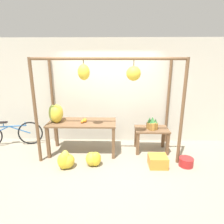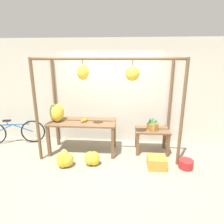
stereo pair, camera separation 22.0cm
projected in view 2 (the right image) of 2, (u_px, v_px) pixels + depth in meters
name	position (u px, v px, depth m)	size (l,w,h in m)	color
ground_plane	(107.00, 165.00, 4.16)	(20.00, 20.00, 0.00)	gray
shop_wall_back	(111.00, 92.00, 5.10)	(8.00, 0.08, 2.80)	beige
stall_awning	(110.00, 89.00, 4.12)	(3.21, 1.29, 2.31)	brown
display_table_main	(83.00, 126.00, 4.61)	(1.63, 0.73, 0.80)	brown
display_table_side	(152.00, 134.00, 4.64)	(0.82, 0.54, 0.60)	brown
banana_pile_on_table	(57.00, 113.00, 4.55)	(0.41, 0.50, 0.43)	gold
orange_pile	(85.00, 120.00, 4.55)	(0.13, 0.25, 0.09)	orange
pineapple_cluster	(153.00, 125.00, 4.54)	(0.27, 0.33, 0.31)	#A3702D
banana_pile_ground_left	(65.00, 159.00, 4.04)	(0.43, 0.40, 0.42)	gold
banana_pile_ground_right	(92.00, 158.00, 4.12)	(0.42, 0.35, 0.33)	yellow
fruit_crate_white	(157.00, 162.00, 4.03)	(0.39, 0.35, 0.25)	orange
blue_bucket	(186.00, 164.00, 4.02)	(0.31, 0.31, 0.19)	#AD2323
parked_bicycle	(14.00, 132.00, 5.14)	(1.64, 0.37, 0.69)	black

